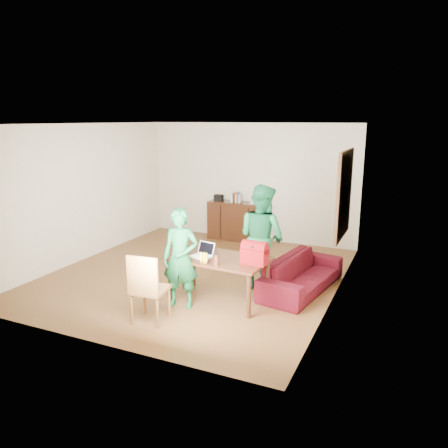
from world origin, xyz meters
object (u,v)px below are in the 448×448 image
at_px(red_bag, 255,255).
at_px(sofa, 302,274).
at_px(chair, 150,302).
at_px(laptop, 201,254).
at_px(bottle, 217,260).
at_px(person_far, 262,237).
at_px(person_near, 181,258).
at_px(table, 219,263).

distance_m(red_bag, sofa, 1.26).
distance_m(chair, red_bag, 1.64).
xyz_separation_m(chair, laptop, (0.32, 0.95, 0.46)).
bearing_deg(bottle, person_far, 76.25).
height_order(person_far, bottle, person_far).
bearing_deg(red_bag, laptop, -173.72).
relative_size(chair, sofa, 0.53).
bearing_deg(person_far, sofa, -140.29).
height_order(person_far, laptop, person_far).
distance_m(chair, person_near, 0.80).
xyz_separation_m(chair, bottle, (0.71, 0.68, 0.51)).
xyz_separation_m(chair, person_far, (1.00, 1.83, 0.59)).
relative_size(red_bag, sofa, 0.20).
xyz_separation_m(chair, red_bag, (1.18, 0.99, 0.55)).
relative_size(bottle, sofa, 0.10).
xyz_separation_m(person_near, bottle, (0.57, 0.04, 0.04)).
bearing_deg(chair, table, 55.11).
bearing_deg(chair, laptop, 65.48).
bearing_deg(person_near, person_far, 44.27).
bearing_deg(bottle, sofa, 54.99).
bearing_deg(laptop, bottle, -21.81).
height_order(table, laptop, laptop).
bearing_deg(bottle, red_bag, 33.35).
xyz_separation_m(person_near, sofa, (1.51, 1.38, -0.48)).
relative_size(laptop, sofa, 0.18).
bearing_deg(chair, sofa, 44.57).
distance_m(bottle, red_bag, 0.57).
distance_m(person_far, bottle, 1.19).
xyz_separation_m(chair, sofa, (1.65, 2.01, -0.02)).
height_order(laptop, bottle, laptop).
bearing_deg(person_far, table, 86.02).
bearing_deg(laptop, red_bag, 15.16).
distance_m(person_near, red_bag, 1.10).
height_order(table, person_near, person_near).
height_order(person_far, red_bag, person_far).
distance_m(table, sofa, 1.48).
bearing_deg(table, sofa, 45.83).
xyz_separation_m(table, red_bag, (0.61, -0.06, 0.22)).
height_order(person_near, laptop, person_near).
bearing_deg(person_near, bottle, -5.87).
xyz_separation_m(laptop, sofa, (1.33, 1.06, -0.47)).
distance_m(person_near, person_far, 1.48).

